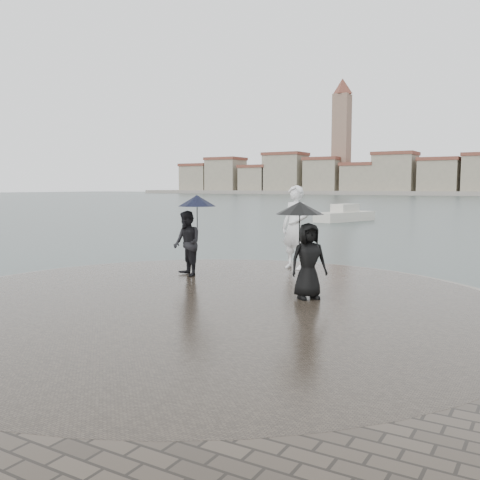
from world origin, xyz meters
The scene contains 6 objects.
ground centered at (0.00, 0.00, 0.00)m, with size 400.00×400.00×0.00m, color #2B3835.
kerb_ring centered at (0.00, 3.50, 0.16)m, with size 12.50×12.50×0.32m, color gray.
quay_tip centered at (0.00, 3.50, 0.18)m, with size 11.90×11.90×0.36m, color #2D261E.
statue centered at (-0.20, 8.10, 1.50)m, with size 0.83×0.55×2.28m, color white.
visitor_left centered at (-2.01, 5.69, 1.45)m, with size 1.24×1.06×2.04m.
visitor_right centered at (1.61, 4.68, 1.46)m, with size 1.18×1.03×1.95m.
Camera 1 is at (5.91, -5.18, 2.62)m, focal length 40.00 mm.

